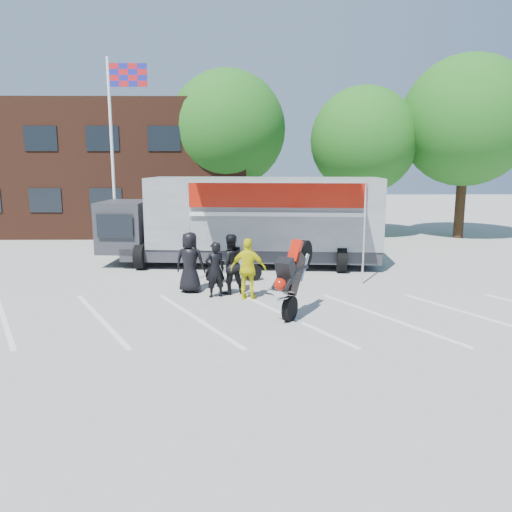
{
  "coord_description": "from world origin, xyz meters",
  "views": [
    {
      "loc": [
        -0.87,
        -11.03,
        3.85
      ],
      "look_at": [
        -0.68,
        2.55,
        1.3
      ],
      "focal_mm": 35.0,
      "sensor_mm": 36.0,
      "label": 1
    }
  ],
  "objects_px": {
    "parked_motorcycle": "(234,282)",
    "spectator_hivis": "(248,269)",
    "stunt_bike_rider": "(301,313)",
    "tree_left": "(227,129)",
    "spectator_leather_c": "(230,264)",
    "tree_mid": "(364,141)",
    "spectator_leather_a": "(190,262)",
    "flagpole": "(117,133)",
    "transporter_truck": "(251,265)",
    "spectator_leather_b": "(215,270)",
    "tree_right": "(466,121)"
  },
  "relations": [
    {
      "from": "flagpole",
      "to": "spectator_leather_b",
      "type": "distance_m",
      "value": 9.26
    },
    {
      "from": "tree_right",
      "to": "stunt_bike_rider",
      "type": "relative_size",
      "value": 4.26
    },
    {
      "from": "tree_mid",
      "to": "stunt_bike_rider",
      "type": "height_order",
      "value": "tree_mid"
    },
    {
      "from": "parked_motorcycle",
      "to": "spectator_leather_a",
      "type": "xyz_separation_m",
      "value": [
        -1.27,
        -1.24,
        0.91
      ]
    },
    {
      "from": "spectator_leather_a",
      "to": "spectator_leather_c",
      "type": "relative_size",
      "value": 1.02
    },
    {
      "from": "spectator_leather_a",
      "to": "spectator_hivis",
      "type": "xyz_separation_m",
      "value": [
        1.75,
        -0.84,
        -0.03
      ]
    },
    {
      "from": "tree_left",
      "to": "spectator_leather_b",
      "type": "relative_size",
      "value": 5.34
    },
    {
      "from": "stunt_bike_rider",
      "to": "spectator_leather_c",
      "type": "relative_size",
      "value": 1.2
    },
    {
      "from": "flagpole",
      "to": "spectator_hivis",
      "type": "bearing_deg",
      "value": -53.44
    },
    {
      "from": "tree_left",
      "to": "parked_motorcycle",
      "type": "xyz_separation_m",
      "value": [
        0.64,
        -11.15,
        -5.57
      ]
    },
    {
      "from": "spectator_leather_c",
      "to": "transporter_truck",
      "type": "bearing_deg",
      "value": -117.57
    },
    {
      "from": "tree_right",
      "to": "spectator_leather_a",
      "type": "distance_m",
      "value": 17.4
    },
    {
      "from": "tree_left",
      "to": "transporter_truck",
      "type": "relative_size",
      "value": 0.83
    },
    {
      "from": "tree_mid",
      "to": "parked_motorcycle",
      "type": "relative_size",
      "value": 4.03
    },
    {
      "from": "tree_left",
      "to": "spectator_leather_a",
      "type": "relative_size",
      "value": 4.73
    },
    {
      "from": "tree_mid",
      "to": "transporter_truck",
      "type": "xyz_separation_m",
      "value": [
        -5.8,
        -7.42,
        -4.94
      ]
    },
    {
      "from": "tree_mid",
      "to": "stunt_bike_rider",
      "type": "relative_size",
      "value": 3.59
    },
    {
      "from": "flagpole",
      "to": "spectator_leather_b",
      "type": "height_order",
      "value": "flagpole"
    },
    {
      "from": "tree_right",
      "to": "tree_left",
      "type": "bearing_deg",
      "value": 172.87
    },
    {
      "from": "stunt_bike_rider",
      "to": "spectator_hivis",
      "type": "xyz_separation_m",
      "value": [
        -1.36,
        1.4,
        0.88
      ]
    },
    {
      "from": "flagpole",
      "to": "spectator_leather_c",
      "type": "xyz_separation_m",
      "value": [
        4.81,
        -6.58,
        -4.16
      ]
    },
    {
      "from": "parked_motorcycle",
      "to": "flagpole",
      "type": "bearing_deg",
      "value": 27.79
    },
    {
      "from": "parked_motorcycle",
      "to": "spectator_hivis",
      "type": "relative_size",
      "value": 1.08
    },
    {
      "from": "flagpole",
      "to": "transporter_truck",
      "type": "xyz_separation_m",
      "value": [
        5.45,
        -2.42,
        -5.05
      ]
    },
    {
      "from": "spectator_leather_c",
      "to": "spectator_leather_b",
      "type": "bearing_deg",
      "value": 23.27
    },
    {
      "from": "parked_motorcycle",
      "to": "tree_left",
      "type": "bearing_deg",
      "value": -12.43
    },
    {
      "from": "flagpole",
      "to": "stunt_bike_rider",
      "type": "height_order",
      "value": "flagpole"
    },
    {
      "from": "tree_mid",
      "to": "spectator_leather_c",
      "type": "distance_m",
      "value": 13.86
    },
    {
      "from": "flagpole",
      "to": "spectator_leather_a",
      "type": "distance_m",
      "value": 8.42
    },
    {
      "from": "tree_left",
      "to": "spectator_leather_c",
      "type": "bearing_deg",
      "value": -87.44
    },
    {
      "from": "parked_motorcycle",
      "to": "spectator_leather_b",
      "type": "relative_size",
      "value": 1.18
    },
    {
      "from": "flagpole",
      "to": "tree_mid",
      "type": "relative_size",
      "value": 1.04
    },
    {
      "from": "spectator_leather_a",
      "to": "flagpole",
      "type": "bearing_deg",
      "value": -49.76
    },
    {
      "from": "parked_motorcycle",
      "to": "stunt_bike_rider",
      "type": "relative_size",
      "value": 0.89
    },
    {
      "from": "spectator_leather_b",
      "to": "spectator_hivis",
      "type": "xyz_separation_m",
      "value": [
        0.96,
        -0.26,
        0.07
      ]
    },
    {
      "from": "tree_left",
      "to": "spectator_leather_c",
      "type": "relative_size",
      "value": 4.83
    },
    {
      "from": "spectator_leather_a",
      "to": "spectator_hivis",
      "type": "bearing_deg",
      "value": 165.21
    },
    {
      "from": "tree_right",
      "to": "parked_motorcycle",
      "type": "relative_size",
      "value": 4.78
    },
    {
      "from": "tree_left",
      "to": "tree_mid",
      "type": "relative_size",
      "value": 1.13
    },
    {
      "from": "spectator_leather_a",
      "to": "spectator_leather_c",
      "type": "height_order",
      "value": "spectator_leather_a"
    },
    {
      "from": "transporter_truck",
      "to": "spectator_hivis",
      "type": "relative_size",
      "value": 5.89
    },
    {
      "from": "tree_mid",
      "to": "transporter_truck",
      "type": "distance_m",
      "value": 10.64
    },
    {
      "from": "tree_left",
      "to": "spectator_leather_c",
      "type": "height_order",
      "value": "tree_left"
    },
    {
      "from": "stunt_bike_rider",
      "to": "transporter_truck",
      "type": "bearing_deg",
      "value": 131.16
    },
    {
      "from": "flagpole",
      "to": "tree_left",
      "type": "relative_size",
      "value": 0.93
    },
    {
      "from": "transporter_truck",
      "to": "flagpole",
      "type": "bearing_deg",
      "value": 160.66
    },
    {
      "from": "stunt_bike_rider",
      "to": "spectator_leather_a",
      "type": "xyz_separation_m",
      "value": [
        -3.11,
        2.23,
        0.91
      ]
    },
    {
      "from": "spectator_leather_b",
      "to": "spectator_hivis",
      "type": "bearing_deg",
      "value": 143.87
    },
    {
      "from": "tree_mid",
      "to": "parked_motorcycle",
      "type": "xyz_separation_m",
      "value": [
        -6.36,
        -10.15,
        -4.94
      ]
    },
    {
      "from": "tree_left",
      "to": "tree_right",
      "type": "distance_m",
      "value": 12.1
    }
  ]
}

